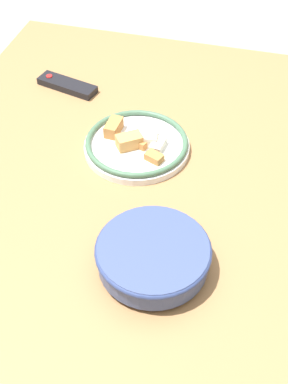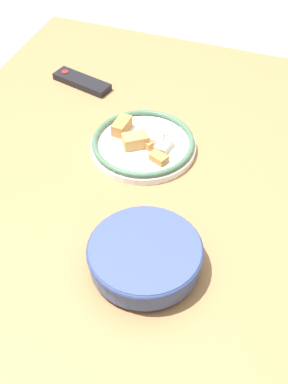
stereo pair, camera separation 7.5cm
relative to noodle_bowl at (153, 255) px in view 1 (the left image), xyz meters
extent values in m
plane|color=#B7A88E|center=(0.28, 0.15, -0.75)|extent=(8.00, 8.00, 0.00)
cube|color=olive|center=(0.28, 0.15, -0.06)|extent=(1.27, 1.05, 0.04)
cylinder|color=olive|center=(0.84, 0.60, -0.41)|extent=(0.06, 0.06, 0.67)
cylinder|color=#384775|center=(0.00, 0.00, -0.03)|extent=(0.10, 0.10, 0.01)
cylinder|color=#384775|center=(0.00, 0.00, 0.00)|extent=(0.23, 0.23, 0.05)
cylinder|color=#B75B23|center=(0.00, 0.00, 0.00)|extent=(0.20, 0.20, 0.05)
torus|color=navy|center=(0.00, 0.00, 0.02)|extent=(0.23, 0.23, 0.01)
cylinder|color=white|center=(0.35, 0.13, -0.03)|extent=(0.27, 0.27, 0.02)
torus|color=#42664C|center=(0.35, 0.13, -0.01)|extent=(0.26, 0.26, 0.01)
cube|color=silver|center=(0.35, 0.08, -0.01)|extent=(0.06, 0.03, 0.02)
cube|color=#B2753D|center=(0.34, 0.12, -0.01)|extent=(0.04, 0.04, 0.02)
cube|color=silver|center=(0.37, 0.11, -0.01)|extent=(0.07, 0.05, 0.03)
cube|color=#B2753D|center=(0.30, 0.07, -0.01)|extent=(0.04, 0.05, 0.02)
cube|color=tan|center=(0.34, 0.14, 0.00)|extent=(0.07, 0.07, 0.03)
cube|color=#B2753D|center=(0.38, 0.20, 0.00)|extent=(0.06, 0.04, 0.03)
cube|color=black|center=(0.56, 0.40, -0.03)|extent=(0.09, 0.19, 0.02)
cylinder|color=red|center=(0.58, 0.46, -0.02)|extent=(0.02, 0.02, 0.00)
camera|label=1|loc=(-0.65, -0.15, 0.85)|focal=50.00mm
camera|label=2|loc=(-0.63, -0.22, 0.85)|focal=50.00mm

